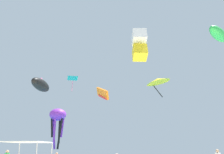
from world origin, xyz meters
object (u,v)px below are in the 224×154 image
at_px(kite_inflatable_green, 218,34).
at_px(kite_parafoil_orange, 102,93).
at_px(canopy_tent, 28,144).
at_px(kite_diamond_teal, 73,79).
at_px(kite_box_white, 140,45).
at_px(kite_delta_yellow, 158,80).
at_px(kite_octopus_purple, 58,117).
at_px(kite_inflatable_black, 41,85).

height_order(kite_inflatable_green, kite_parafoil_orange, kite_inflatable_green).
distance_m(canopy_tent, kite_diamond_teal, 22.29).
bearing_deg(canopy_tent, kite_box_white, 47.56).
distance_m(kite_delta_yellow, kite_octopus_purple, 18.70).
bearing_deg(kite_box_white, kite_octopus_purple, -55.11).
xyz_separation_m(kite_box_white, kite_diamond_teal, (-10.23, 10.49, -0.97)).
bearing_deg(kite_parafoil_orange, canopy_tent, -40.06).
relative_size(kite_box_white, kite_inflatable_black, 0.70).
bearing_deg(kite_octopus_purple, kite_inflatable_black, -108.54).
bearing_deg(kite_diamond_teal, kite_box_white, -61.71).
bearing_deg(kite_inflatable_green, kite_octopus_purple, -87.66).
xyz_separation_m(kite_octopus_purple, kite_box_white, (13.75, -15.59, 6.26)).
bearing_deg(kite_inflatable_green, canopy_tent, -25.34).
height_order(kite_delta_yellow, kite_parafoil_orange, kite_delta_yellow).
distance_m(canopy_tent, kite_inflatable_black, 17.72).
relative_size(kite_diamond_teal, kite_inflatable_black, 0.43).
xyz_separation_m(kite_delta_yellow, kite_diamond_teal, (-14.02, -6.09, -1.12)).
height_order(canopy_tent, kite_parafoil_orange, kite_parafoil_orange).
distance_m(kite_octopus_purple, kite_parafoil_orange, 12.65).
bearing_deg(kite_octopus_purple, canopy_tent, -97.99).
relative_size(canopy_tent, kite_delta_yellow, 0.74).
relative_size(kite_inflatable_green, kite_inflatable_black, 0.82).
xyz_separation_m(canopy_tent, kite_delta_yellow, (12.24, 25.82, 11.34)).
xyz_separation_m(kite_delta_yellow, kite_octopus_purple, (-17.54, -1.00, -6.41)).
bearing_deg(kite_inflatable_black, kite_octopus_purple, -177.46).
distance_m(canopy_tent, kite_delta_yellow, 30.75).
distance_m(kite_delta_yellow, kite_box_white, 17.01).
distance_m(kite_box_white, kite_inflatable_black, 14.96).
relative_size(kite_box_white, kite_diamond_teal, 1.63).
xyz_separation_m(kite_inflatable_green, kite_delta_yellow, (-5.13, 16.80, -0.82)).
height_order(kite_box_white, kite_parafoil_orange, kite_box_white).
bearing_deg(kite_parafoil_orange, kite_inflatable_green, 35.82).
height_order(canopy_tent, kite_delta_yellow, kite_delta_yellow).
relative_size(canopy_tent, kite_octopus_purple, 0.48).
distance_m(kite_box_white, kite_diamond_teal, 14.68).
bearing_deg(kite_parafoil_orange, kite_delta_yellow, 110.51).
height_order(kite_inflatable_green, kite_inflatable_black, kite_inflatable_green).
height_order(kite_octopus_purple, kite_box_white, kite_box_white).
relative_size(kite_octopus_purple, kite_box_white, 1.81).
bearing_deg(kite_box_white, kite_diamond_teal, -52.25).
bearing_deg(kite_inflatable_green, kite_box_white, -54.17).
xyz_separation_m(canopy_tent, kite_inflatable_black, (-5.04, 14.92, 8.11)).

